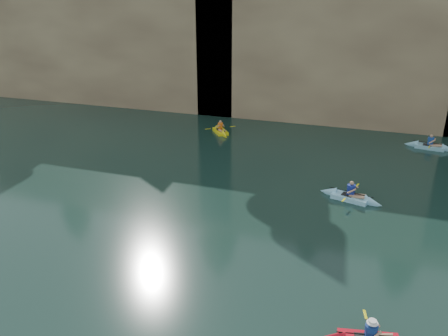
% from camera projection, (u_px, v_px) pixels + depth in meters
% --- Properties ---
extents(ground, '(160.00, 160.00, 0.00)m').
position_uv_depth(ground, '(237.00, 291.00, 15.33)').
color(ground, black).
rests_on(ground, ground).
extents(cliff, '(70.00, 16.00, 12.00)m').
position_uv_depth(cliff, '(334.00, 36.00, 39.42)').
color(cliff, tan).
rests_on(cliff, ground).
extents(cliff_slab_west, '(26.00, 2.40, 10.56)m').
position_uv_depth(cliff_slab_west, '(98.00, 45.00, 39.07)').
color(cliff_slab_west, tan).
rests_on(cliff_slab_west, ground).
extents(cliff_slab_center, '(24.00, 2.40, 11.40)m').
position_uv_depth(cliff_slab_center, '(352.00, 50.00, 32.44)').
color(cliff_slab_center, tan).
rests_on(cliff_slab_center, ground).
extents(sea_cave_west, '(4.50, 1.00, 4.00)m').
position_uv_depth(sea_cave_west, '(117.00, 84.00, 39.15)').
color(sea_cave_west, black).
rests_on(sea_cave_west, ground).
extents(sea_cave_center, '(3.50, 1.00, 3.20)m').
position_uv_depth(sea_cave_center, '(269.00, 100.00, 35.18)').
color(sea_cave_center, black).
rests_on(sea_cave_center, ground).
extents(kayaker_ltblue_near, '(3.28, 2.41, 1.26)m').
position_uv_depth(kayaker_ltblue_near, '(350.00, 197.00, 21.93)').
color(kayaker_ltblue_near, '#97E0FD').
rests_on(kayaker_ltblue_near, ground).
extents(kayaker_yellow, '(2.31, 2.75, 1.19)m').
position_uv_depth(kayaker_yellow, '(220.00, 131.00, 32.26)').
color(kayaker_yellow, yellow).
rests_on(kayaker_yellow, ground).
extents(kayaker_ltblue_mid, '(3.27, 2.38, 1.22)m').
position_uv_depth(kayaker_ltblue_mid, '(430.00, 146.00, 29.05)').
color(kayaker_ltblue_mid, '#7DBED2').
rests_on(kayaker_ltblue_mid, ground).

